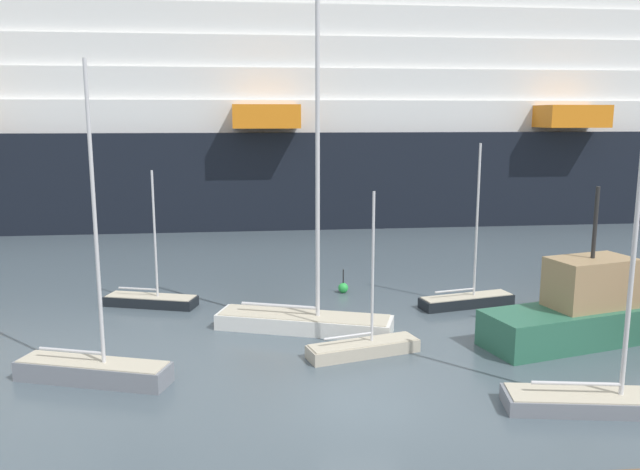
{
  "coord_description": "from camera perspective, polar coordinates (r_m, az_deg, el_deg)",
  "views": [
    {
      "loc": [
        -2.89,
        -18.38,
        8.88
      ],
      "look_at": [
        0.0,
        14.74,
        2.7
      ],
      "focal_mm": 36.18,
      "sensor_mm": 36.0,
      "label": 1
    }
  ],
  "objects": [
    {
      "name": "ground_plane",
      "position": [
        20.61,
        3.68,
        -15.02
      ],
      "size": [
        600.0,
        600.0,
        0.0
      ],
      "primitive_type": "plane",
      "color": "#4C5B66"
    },
    {
      "name": "sailboat_0",
      "position": [
        22.06,
        23.9,
        -12.86
      ],
      "size": [
        6.16,
        2.35,
        9.95
      ],
      "rotation": [
        0.0,
        0.0,
        -0.15
      ],
      "color": "gray",
      "rests_on": "ground_plane"
    },
    {
      "name": "sailboat_1",
      "position": [
        31.33,
        12.87,
        -5.48
      ],
      "size": [
        4.72,
        2.16,
        7.65
      ],
      "rotation": [
        0.0,
        0.0,
        0.24
      ],
      "color": "black",
      "rests_on": "ground_plane"
    },
    {
      "name": "sailboat_2",
      "position": [
        27.16,
        -1.39,
        -7.1
      ],
      "size": [
        7.54,
        3.85,
        13.76
      ],
      "rotation": [
        0.0,
        0.0,
        -0.31
      ],
      "color": "white",
      "rests_on": "ground_plane"
    },
    {
      "name": "sailboat_3",
      "position": [
        31.65,
        -14.72,
        -5.5
      ],
      "size": [
        4.5,
        2.31,
        6.43
      ],
      "rotation": [
        0.0,
        0.0,
        -0.28
      ],
      "color": "black",
      "rests_on": "ground_plane"
    },
    {
      "name": "sailboat_4",
      "position": [
        24.64,
        3.87,
        -9.79
      ],
      "size": [
        4.44,
        2.25,
        6.18
      ],
      "rotation": [
        0.0,
        0.0,
        0.29
      ],
      "color": "#BCB29E",
      "rests_on": "ground_plane"
    },
    {
      "name": "sailboat_5",
      "position": [
        23.51,
        -19.43,
        -10.89
      ],
      "size": [
        5.45,
        2.71,
        10.64
      ],
      "rotation": [
        0.0,
        0.0,
        -0.29
      ],
      "color": "gray",
      "rests_on": "ground_plane"
    },
    {
      "name": "fishing_boat_1",
      "position": [
        27.73,
        22.22,
        -6.3
      ],
      "size": [
        8.42,
        4.56,
        6.2
      ],
      "rotation": [
        0.0,
        0.0,
        0.27
      ],
      "color": "#2D6B51",
      "rests_on": "ground_plane"
    },
    {
      "name": "channel_buoy_0",
      "position": [
        32.87,
        2.06,
        -4.68
      ],
      "size": [
        0.51,
        0.51,
        1.22
      ],
      "color": "green",
      "rests_on": "ground_plane"
    },
    {
      "name": "cruise_ship",
      "position": [
        60.81,
        6.3,
        10.25
      ],
      "size": [
        138.28,
        24.7,
        26.87
      ],
      "rotation": [
        0.0,
        0.0,
        0.03
      ],
      "color": "black",
      "rests_on": "ground_plane"
    }
  ]
}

